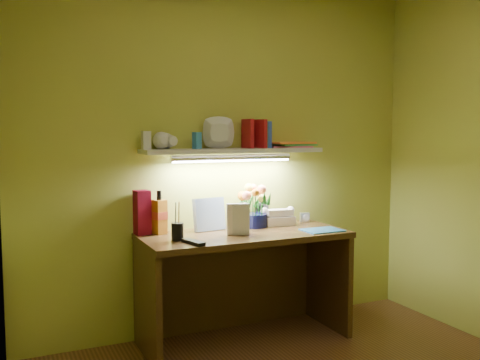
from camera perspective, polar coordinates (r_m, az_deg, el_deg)
name	(u,v)px	position (r m, az deg, el deg)	size (l,w,h in m)	color
desk	(244,287)	(3.72, 0.48, -11.32)	(1.40, 0.60, 0.75)	#3A210F
flower_bouquet	(254,204)	(3.83, 1.52, -2.58)	(0.21, 0.21, 0.33)	#0A0D3A
telephone	(278,216)	(3.94, 4.03, -3.83)	(0.22, 0.17, 0.13)	#F7E2CE
desk_clock	(305,217)	(4.08, 6.92, -3.98)	(0.07, 0.03, 0.07)	silver
whisky_bottle	(159,212)	(3.61, -8.60, -3.43)	(0.08, 0.08, 0.29)	#BD6D1B
whisky_box	(142,212)	(3.61, -10.40, -3.42)	(0.09, 0.09, 0.30)	#600615
pen_cup	(177,226)	(3.39, -6.69, -4.85)	(0.08, 0.08, 0.19)	black
art_card	(209,214)	(3.70, -3.32, -3.67)	(0.23, 0.05, 0.23)	white
tv_remote	(193,242)	(3.29, -5.00, -6.62)	(0.05, 0.19, 0.02)	black
blue_folder	(322,230)	(3.75, 8.77, -5.31)	(0.27, 0.19, 0.01)	#2F7CBA
desk_book_a	(227,220)	(3.52, -1.41, -4.26)	(0.16, 0.02, 0.21)	silver
desk_book_b	(227,219)	(3.54, -1.45, -4.20)	(0.15, 0.02, 0.21)	silver
wall_shelf	(234,145)	(3.74, -0.63, 3.72)	(1.30, 0.32, 0.24)	silver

